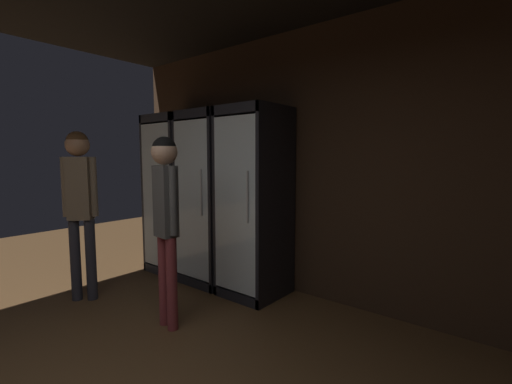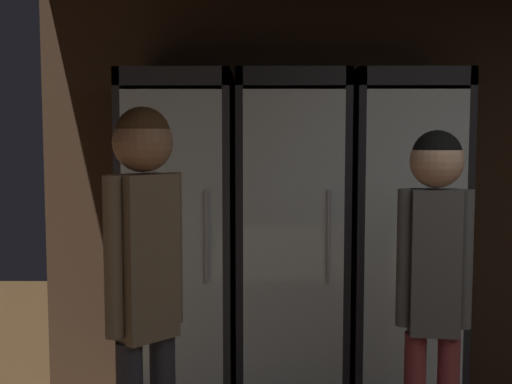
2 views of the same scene
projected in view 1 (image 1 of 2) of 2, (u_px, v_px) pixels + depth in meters
name	position (u px, v px, depth m)	size (l,w,h in m)	color
wall_back	(338.00, 165.00, 3.47)	(6.00, 0.06, 2.80)	#382619
cooler_far_left	(179.00, 195.00, 4.57)	(0.62, 0.66, 2.00)	#2B2B30
cooler_left	(214.00, 199.00, 4.16)	(0.62, 0.66, 2.00)	black
cooler_center	(257.00, 204.00, 3.75)	(0.62, 0.66, 2.00)	black
shopper_near	(166.00, 205.00, 2.96)	(0.31, 0.22, 1.65)	brown
shopper_far	(80.00, 193.00, 3.54)	(0.26, 0.26, 1.74)	#2D2D38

